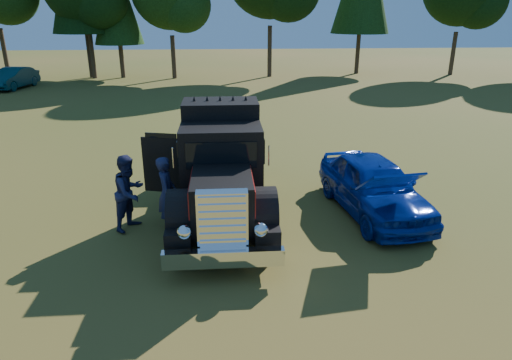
% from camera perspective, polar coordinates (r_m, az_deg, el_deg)
% --- Properties ---
extents(ground, '(120.00, 120.00, 0.00)m').
position_cam_1_polar(ground, '(10.89, -3.39, -8.71)').
color(ground, '#364D16').
rests_on(ground, ground).
extents(diamond_t_truck, '(3.35, 7.16, 3.00)m').
position_cam_1_polar(diamond_t_truck, '(12.21, -4.31, 1.14)').
color(diamond_t_truck, black).
rests_on(diamond_t_truck, ground).
extents(hotrod_coupe, '(2.45, 4.81, 1.89)m').
position_cam_1_polar(hotrod_coupe, '(12.90, 14.53, -0.73)').
color(hotrod_coupe, '#0C079F').
rests_on(hotrod_coupe, ground).
extents(spectator_near, '(0.50, 0.73, 1.92)m').
position_cam_1_polar(spectator_near, '(11.75, -11.07, -1.64)').
color(spectator_near, '#1C2341').
rests_on(spectator_near, ground).
extents(spectator_far, '(1.12, 1.20, 1.97)m').
position_cam_1_polar(spectator_far, '(11.97, -15.53, -1.50)').
color(spectator_far, '#1A2C3E').
rests_on(spectator_far, ground).
extents(distant_teal_car, '(2.27, 4.65, 1.47)m').
position_cam_1_polar(distant_teal_car, '(37.90, -28.06, 11.17)').
color(distant_teal_car, '#0B433B').
rests_on(distant_teal_car, ground).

